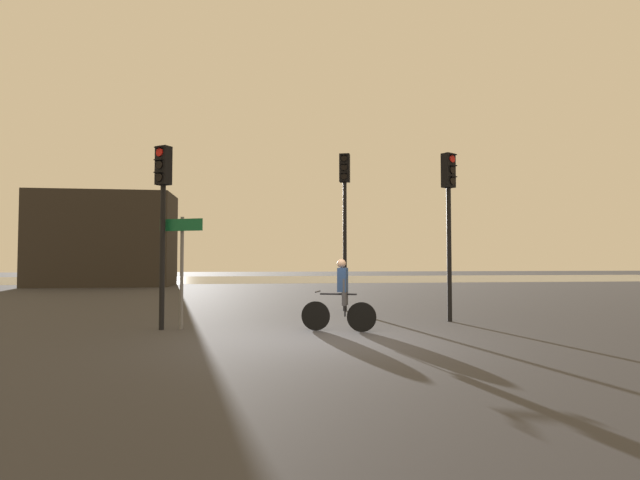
{
  "coord_description": "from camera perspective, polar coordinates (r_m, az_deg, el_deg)",
  "views": [
    {
      "loc": [
        -1.39,
        -9.84,
        1.59
      ],
      "look_at": [
        0.5,
        5.0,
        2.2
      ],
      "focal_mm": 28.0,
      "sensor_mm": 36.0,
      "label": 1
    }
  ],
  "objects": [
    {
      "name": "direction_sign_post",
      "position": [
        11.98,
        -15.55,
        -1.74
      ],
      "size": [
        1.02,
        0.46,
        2.6
      ],
      "rotation": [
        0.0,
        0.0,
        2.74
      ],
      "color": "slate",
      "rests_on": "ground"
    },
    {
      "name": "traffic_light_near_left",
      "position": [
        12.12,
        -17.52,
        4.24
      ],
      "size": [
        0.4,
        0.42,
        4.24
      ],
      "rotation": [
        0.0,
        0.0,
        2.55
      ],
      "color": "black",
      "rests_on": "ground"
    },
    {
      "name": "water_strip",
      "position": [
        42.28,
        -5.38,
        -4.48
      ],
      "size": [
        80.0,
        16.0,
        0.01
      ],
      "primitive_type": "cube",
      "color": "slate",
      "rests_on": "ground"
    },
    {
      "name": "ground_plane",
      "position": [
        10.06,
        0.78,
        -11.43
      ],
      "size": [
        120.0,
        120.0,
        0.0
      ],
      "primitive_type": "plane",
      "color": "#333338"
    },
    {
      "name": "traffic_light_center",
      "position": [
        15.86,
        2.84,
        4.31
      ],
      "size": [
        0.38,
        0.4,
        4.97
      ],
      "rotation": [
        0.0,
        0.0,
        2.83
      ],
      "color": "black",
      "rests_on": "ground"
    },
    {
      "name": "distant_building",
      "position": [
        33.58,
        -23.44,
        0.05
      ],
      "size": [
        8.22,
        4.0,
        5.74
      ],
      "primitive_type": "cube",
      "color": "#2D2823",
      "rests_on": "ground"
    },
    {
      "name": "cyclist",
      "position": [
        11.27,
        2.43,
        -6.25
      ],
      "size": [
        1.62,
        0.7,
        1.62
      ],
      "rotation": [
        0.0,
        0.0,
        1.22
      ],
      "color": "black",
      "rests_on": "ground"
    },
    {
      "name": "traffic_light_near_right",
      "position": [
        13.53,
        14.51,
        3.98
      ],
      "size": [
        0.4,
        0.42,
        4.4
      ],
      "rotation": [
        0.0,
        0.0,
        3.66
      ],
      "color": "black",
      "rests_on": "ground"
    }
  ]
}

